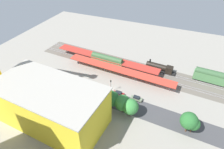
{
  "coord_description": "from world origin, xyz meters",
  "views": [
    {
      "loc": [
        -24.44,
        58.31,
        55.11
      ],
      "look_at": [
        0.1,
        0.34,
        8.75
      ],
      "focal_mm": 31.42,
      "sensor_mm": 36.0,
      "label": 1
    }
  ],
  "objects_px": {
    "parked_car_5": "(54,75)",
    "box_truck_1": "(68,92)",
    "locomotive": "(161,68)",
    "street_tree_2": "(123,103)",
    "street_tree_1": "(112,99)",
    "parked_car_4": "(67,79)",
    "street_tree_5": "(189,121)",
    "passenger_coach": "(216,77)",
    "street_tree_0": "(130,107)",
    "platform_canopy_near": "(119,69)",
    "box_truck_0": "(56,87)",
    "street_tree_3": "(58,81)",
    "traffic_light": "(111,84)",
    "freight_coach_far": "(107,60)",
    "parked_car_2": "(102,88)",
    "construction_building": "(51,105)",
    "parked_car_1": "(118,94)",
    "parked_car_3": "(83,83)",
    "platform_canopy_far": "(106,58)",
    "street_tree_4": "(193,124)",
    "parked_car_0": "(136,98)"
  },
  "relations": [
    {
      "from": "parked_car_5",
      "to": "box_truck_1",
      "type": "relative_size",
      "value": 0.46
    },
    {
      "from": "locomotive",
      "to": "street_tree_2",
      "type": "relative_size",
      "value": 1.88
    },
    {
      "from": "street_tree_2",
      "to": "street_tree_1",
      "type": "bearing_deg",
      "value": -1.46
    },
    {
      "from": "parked_car_4",
      "to": "street_tree_5",
      "type": "height_order",
      "value": "street_tree_5"
    },
    {
      "from": "passenger_coach",
      "to": "street_tree_0",
      "type": "relative_size",
      "value": 2.5
    },
    {
      "from": "platform_canopy_near",
      "to": "box_truck_0",
      "type": "relative_size",
      "value": 6.03
    },
    {
      "from": "street_tree_3",
      "to": "traffic_light",
      "type": "height_order",
      "value": "street_tree_3"
    },
    {
      "from": "freight_coach_far",
      "to": "street_tree_5",
      "type": "relative_size",
      "value": 2.08
    },
    {
      "from": "freight_coach_far",
      "to": "box_truck_1",
      "type": "height_order",
      "value": "freight_coach_far"
    },
    {
      "from": "parked_car_2",
      "to": "parked_car_4",
      "type": "bearing_deg",
      "value": 2.11
    },
    {
      "from": "parked_car_2",
      "to": "box_truck_1",
      "type": "bearing_deg",
      "value": 36.64
    },
    {
      "from": "platform_canopy_near",
      "to": "construction_building",
      "type": "xyz_separation_m",
      "value": [
        11.91,
        33.72,
        3.65
      ]
    },
    {
      "from": "parked_car_1",
      "to": "box_truck_0",
      "type": "xyz_separation_m",
      "value": [
        25.59,
        7.37,
        0.81
      ]
    },
    {
      "from": "parked_car_5",
      "to": "locomotive",
      "type": "bearing_deg",
      "value": -152.24
    },
    {
      "from": "parked_car_3",
      "to": "freight_coach_far",
      "type": "bearing_deg",
      "value": -101.13
    },
    {
      "from": "passenger_coach",
      "to": "freight_coach_far",
      "type": "distance_m",
      "value": 50.27
    },
    {
      "from": "parked_car_4",
      "to": "street_tree_2",
      "type": "height_order",
      "value": "street_tree_2"
    },
    {
      "from": "construction_building",
      "to": "street_tree_0",
      "type": "distance_m",
      "value": 27.46
    },
    {
      "from": "street_tree_1",
      "to": "street_tree_3",
      "type": "bearing_deg",
      "value": -1.34
    },
    {
      "from": "street_tree_0",
      "to": "platform_canopy_far",
      "type": "bearing_deg",
      "value": -51.54
    },
    {
      "from": "platform_canopy_near",
      "to": "traffic_light",
      "type": "xyz_separation_m",
      "value": [
        -0.58,
        11.4,
        0.18
      ]
    },
    {
      "from": "passenger_coach",
      "to": "street_tree_4",
      "type": "bearing_deg",
      "value": 76.92
    },
    {
      "from": "box_truck_0",
      "to": "box_truck_1",
      "type": "bearing_deg",
      "value": 174.39
    },
    {
      "from": "street_tree_0",
      "to": "parked_car_2",
      "type": "bearing_deg",
      "value": -30.74
    },
    {
      "from": "passenger_coach",
      "to": "parked_car_5",
      "type": "height_order",
      "value": "passenger_coach"
    },
    {
      "from": "platform_canopy_far",
      "to": "street_tree_5",
      "type": "distance_m",
      "value": 50.15
    },
    {
      "from": "parked_car_2",
      "to": "box_truck_1",
      "type": "distance_m",
      "value": 14.34
    },
    {
      "from": "freight_coach_far",
      "to": "street_tree_3",
      "type": "bearing_deg",
      "value": 67.51
    },
    {
      "from": "platform_canopy_far",
      "to": "street_tree_2",
      "type": "height_order",
      "value": "street_tree_2"
    },
    {
      "from": "parked_car_0",
      "to": "box_truck_0",
      "type": "bearing_deg",
      "value": 12.58
    },
    {
      "from": "locomotive",
      "to": "parked_car_5",
      "type": "height_order",
      "value": "locomotive"
    },
    {
      "from": "construction_building",
      "to": "passenger_coach",
      "type": "bearing_deg",
      "value": -135.69
    },
    {
      "from": "construction_building",
      "to": "street_tree_0",
      "type": "xyz_separation_m",
      "value": [
        -24.28,
        -12.5,
        -2.84
      ]
    },
    {
      "from": "street_tree_0",
      "to": "traffic_light",
      "type": "bearing_deg",
      "value": -39.8
    },
    {
      "from": "freight_coach_far",
      "to": "parked_car_1",
      "type": "distance_m",
      "value": 22.67
    },
    {
      "from": "parked_car_3",
      "to": "street_tree_0",
      "type": "height_order",
      "value": "street_tree_0"
    },
    {
      "from": "passenger_coach",
      "to": "box_truck_0",
      "type": "height_order",
      "value": "passenger_coach"
    },
    {
      "from": "box_truck_0",
      "to": "parked_car_0",
      "type": "bearing_deg",
      "value": -167.42
    },
    {
      "from": "parked_car_3",
      "to": "street_tree_5",
      "type": "bearing_deg",
      "value": 169.61
    },
    {
      "from": "parked_car_0",
      "to": "street_tree_5",
      "type": "bearing_deg",
      "value": 157.9
    },
    {
      "from": "street_tree_1",
      "to": "parked_car_1",
      "type": "bearing_deg",
      "value": -87.47
    },
    {
      "from": "parked_car_0",
      "to": "street_tree_0",
      "type": "height_order",
      "value": "street_tree_0"
    },
    {
      "from": "parked_car_3",
      "to": "street_tree_2",
      "type": "distance_m",
      "value": 23.44
    },
    {
      "from": "construction_building",
      "to": "street_tree_5",
      "type": "distance_m",
      "value": 46.05
    },
    {
      "from": "freight_coach_far",
      "to": "street_tree_2",
      "type": "distance_m",
      "value": 31.96
    },
    {
      "from": "street_tree_2",
      "to": "traffic_light",
      "type": "xyz_separation_m",
      "value": [
        8.53,
        -9.08,
        -0.67
      ]
    },
    {
      "from": "street_tree_2",
      "to": "street_tree_5",
      "type": "xyz_separation_m",
      "value": [
        -23.01,
        -0.1,
        0.65
      ]
    },
    {
      "from": "street_tree_0",
      "to": "traffic_light",
      "type": "distance_m",
      "value": 15.36
    },
    {
      "from": "parked_car_1",
      "to": "parked_car_2",
      "type": "xyz_separation_m",
      "value": [
        7.89,
        -0.56,
        0.06
      ]
    },
    {
      "from": "street_tree_2",
      "to": "box_truck_0",
      "type": "bearing_deg",
      "value": -1.45
    }
  ]
}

